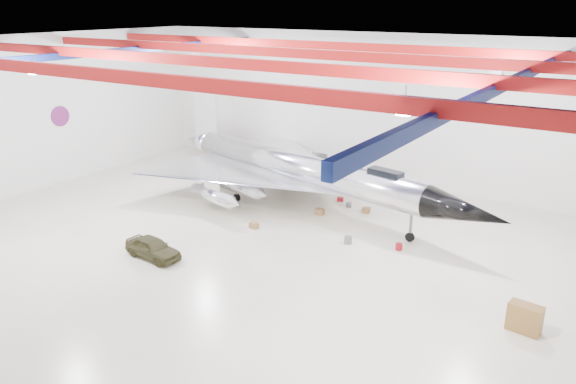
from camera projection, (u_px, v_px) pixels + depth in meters
The scene contains 17 objects.
floor at pixel (265, 248), 31.28m from camera, with size 40.00×40.00×0.00m, color #C0B798.
wall_back at pixel (381, 110), 41.42m from camera, with size 40.00×40.00×0.00m, color silver.
wall_left at pixel (34, 114), 39.86m from camera, with size 30.00×30.00×0.00m, color silver.
ceiling at pixel (262, 45), 27.75m from camera, with size 40.00×40.00×0.00m, color #0A0F38.
ceiling_structure at pixel (262, 59), 27.97m from camera, with size 39.50×29.50×1.08m.
wall_roundel at pixel (60, 116), 41.58m from camera, with size 1.50×1.50×0.10m, color #B21414.
jet_aircraft at pixel (300, 172), 37.08m from camera, with size 26.42×17.76×7.25m.
jeep at pixel (153, 248), 29.93m from camera, with size 1.37×3.41×1.16m, color #36341B.
desk at pixel (525, 318), 23.20m from camera, with size 1.34×0.67×1.23m, color brown.
crate_ply at pixel (254, 225), 34.04m from camera, with size 0.52×0.41×0.36m, color olive.
toolbox_red at pixel (340, 199), 38.63m from camera, with size 0.41×0.33×0.29m, color maroon.
engine_drum at pixel (348, 240), 31.85m from camera, with size 0.45×0.45×0.40m, color #59595B.
parts_bin at pixel (366, 210), 36.49m from camera, with size 0.51×0.41×0.36m, color olive.
crate_small at pixel (232, 187), 41.26m from camera, with size 0.33×0.27×0.23m, color #59595B.
tool_chest at pixel (399, 247), 31.06m from camera, with size 0.39×0.39×0.35m, color maroon.
oil_barrel at pixel (320, 212), 36.23m from camera, with size 0.54×0.43×0.38m, color olive.
spares_box at pixel (349, 205), 37.51m from camera, with size 0.37×0.37×0.33m, color #59595B.
Camera 1 is at (16.72, -23.27, 13.01)m, focal length 35.00 mm.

